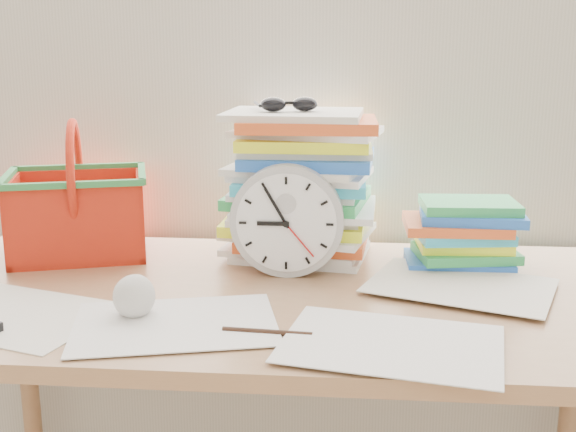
# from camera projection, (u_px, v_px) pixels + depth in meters

# --- Properties ---
(desk) EXTENTS (1.40, 0.70, 0.75)m
(desk) POSITION_uv_depth(u_px,v_px,m) (278.00, 328.00, 1.37)
(desk) COLOR #9B6F49
(desk) RESTS_ON ground
(paper_stack) EXTENTS (0.35, 0.30, 0.31)m
(paper_stack) POSITION_uv_depth(u_px,v_px,m) (301.00, 185.00, 1.54)
(paper_stack) COLOR white
(paper_stack) RESTS_ON desk
(clock) EXTENTS (0.22, 0.04, 0.22)m
(clock) POSITION_uv_depth(u_px,v_px,m) (287.00, 220.00, 1.42)
(clock) COLOR #B2B2B2
(clock) RESTS_ON desk
(sunglasses) EXTENTS (0.16, 0.14, 0.03)m
(sunglasses) POSITION_uv_depth(u_px,v_px,m) (289.00, 104.00, 1.48)
(sunglasses) COLOR black
(sunglasses) RESTS_ON paper_stack
(book_stack) EXTENTS (0.24, 0.19, 0.14)m
(book_stack) POSITION_uv_depth(u_px,v_px,m) (463.00, 234.00, 1.49)
(book_stack) COLOR white
(book_stack) RESTS_ON desk
(basket) EXTENTS (0.34, 0.30, 0.29)m
(basket) POSITION_uv_depth(u_px,v_px,m) (77.00, 190.00, 1.55)
(basket) COLOR red
(basket) RESTS_ON desk
(crumpled_ball) EXTENTS (0.07, 0.07, 0.07)m
(crumpled_ball) POSITION_uv_depth(u_px,v_px,m) (134.00, 296.00, 1.22)
(crumpled_ball) COLOR silver
(crumpled_ball) RESTS_ON desk
(pen) EXTENTS (0.15, 0.02, 0.01)m
(pen) POSITION_uv_depth(u_px,v_px,m) (267.00, 332.00, 1.15)
(pen) COLOR black
(pen) RESTS_ON desk
(scattered_papers) EXTENTS (1.26, 0.42, 0.02)m
(scattered_papers) POSITION_uv_depth(u_px,v_px,m) (278.00, 288.00, 1.35)
(scattered_papers) COLOR white
(scattered_papers) RESTS_ON desk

